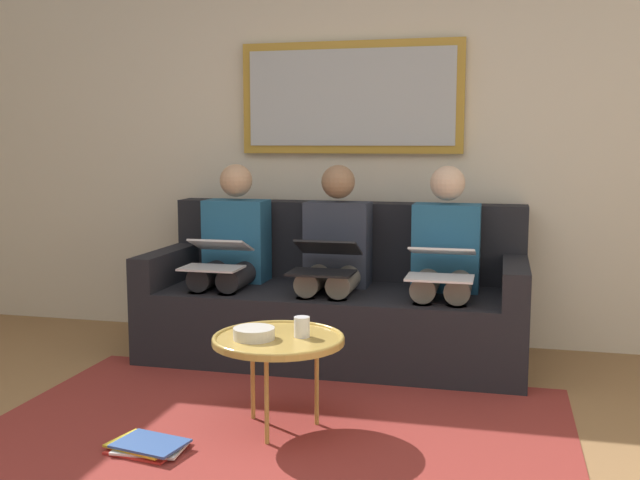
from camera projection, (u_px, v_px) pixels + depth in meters
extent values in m
cube|color=beige|center=(353.00, 138.00, 4.78)|extent=(6.00, 0.12, 2.60)
cube|color=maroon|center=(274.00, 432.00, 3.27)|extent=(2.60, 1.80, 0.01)
cube|color=black|center=(334.00, 323.00, 4.40)|extent=(2.20, 0.90, 0.42)
cube|color=black|center=(346.00, 240.00, 4.68)|extent=(2.20, 0.20, 0.48)
cube|color=black|center=(515.00, 279.00, 4.11)|extent=(0.14, 0.90, 0.20)
cube|color=black|center=(172.00, 264.00, 4.60)|extent=(0.14, 0.90, 0.20)
cube|color=#B7892D|center=(351.00, 98.00, 4.67)|extent=(1.41, 0.04, 0.70)
cube|color=#B2B7BC|center=(350.00, 97.00, 4.64)|extent=(1.31, 0.01, 0.60)
cylinder|color=tan|center=(278.00, 340.00, 3.26)|extent=(0.58, 0.58, 0.03)
torus|color=tan|center=(278.00, 337.00, 3.26)|extent=(0.58, 0.58, 0.02)
cylinder|color=#B28E42|center=(267.00, 399.00, 3.12)|extent=(0.02, 0.02, 0.40)
cylinder|color=#B28E42|center=(317.00, 383.00, 3.34)|extent=(0.02, 0.02, 0.40)
cylinder|color=#B28E42|center=(253.00, 378.00, 3.41)|extent=(0.02, 0.02, 0.40)
cylinder|color=silver|center=(302.00, 327.00, 3.27)|extent=(0.07, 0.07, 0.09)
cylinder|color=beige|center=(254.00, 333.00, 3.23)|extent=(0.18, 0.18, 0.05)
cube|color=#235B84|center=(446.00, 247.00, 4.28)|extent=(0.38, 0.22, 0.50)
sphere|color=beige|center=(448.00, 183.00, 4.23)|extent=(0.20, 0.20, 0.20)
cylinder|color=gray|center=(459.00, 285.00, 4.08)|extent=(0.14, 0.42, 0.14)
cylinder|color=gray|center=(426.00, 284.00, 4.13)|extent=(0.14, 0.42, 0.14)
cylinder|color=gray|center=(456.00, 345.00, 3.92)|extent=(0.11, 0.11, 0.42)
cylinder|color=gray|center=(421.00, 343.00, 3.96)|extent=(0.11, 0.11, 0.42)
cube|color=white|center=(440.00, 278.00, 3.89)|extent=(0.35, 0.24, 0.01)
cube|color=white|center=(442.00, 251.00, 4.02)|extent=(0.35, 0.23, 0.07)
cube|color=#A5C6EA|center=(442.00, 251.00, 4.01)|extent=(0.32, 0.20, 0.05)
cube|color=#2D3342|center=(338.00, 244.00, 4.43)|extent=(0.38, 0.22, 0.50)
sphere|color=#997051|center=(338.00, 182.00, 4.39)|extent=(0.20, 0.20, 0.20)
cylinder|color=gray|center=(345.00, 280.00, 4.23)|extent=(0.14, 0.42, 0.14)
cylinder|color=gray|center=(315.00, 279.00, 4.28)|extent=(0.14, 0.42, 0.14)
cylinder|color=gray|center=(337.00, 337.00, 4.07)|extent=(0.11, 0.11, 0.42)
cylinder|color=gray|center=(306.00, 335.00, 4.11)|extent=(0.11, 0.11, 0.42)
cube|color=black|center=(321.00, 273.00, 4.04)|extent=(0.35, 0.24, 0.01)
cube|color=black|center=(328.00, 248.00, 4.19)|extent=(0.35, 0.22, 0.11)
cube|color=#A5C6EA|center=(328.00, 247.00, 4.19)|extent=(0.32, 0.19, 0.09)
cube|color=#235B84|center=(237.00, 240.00, 4.59)|extent=(0.38, 0.22, 0.50)
sphere|color=tan|center=(236.00, 180.00, 4.54)|extent=(0.20, 0.20, 0.20)
cylinder|color=#232328|center=(239.00, 276.00, 4.39)|extent=(0.14, 0.42, 0.14)
cylinder|color=#232328|center=(211.00, 274.00, 4.43)|extent=(0.14, 0.42, 0.14)
cylinder|color=#232328|center=(227.00, 330.00, 4.22)|extent=(0.11, 0.11, 0.42)
cylinder|color=#232328|center=(198.00, 328.00, 4.26)|extent=(0.11, 0.11, 0.42)
cube|color=silver|center=(211.00, 268.00, 4.19)|extent=(0.34, 0.22, 0.01)
cube|color=silver|center=(221.00, 245.00, 4.33)|extent=(0.34, 0.21, 0.09)
cube|color=#A5C6EA|center=(221.00, 244.00, 4.32)|extent=(0.30, 0.19, 0.07)
cube|color=red|center=(145.00, 449.00, 3.07)|extent=(0.30, 0.24, 0.01)
cube|color=white|center=(151.00, 447.00, 3.07)|extent=(0.29, 0.21, 0.01)
cube|color=yellow|center=(145.00, 444.00, 3.08)|extent=(0.32, 0.26, 0.01)
cube|color=#33569E|center=(150.00, 443.00, 3.06)|extent=(0.31, 0.25, 0.01)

